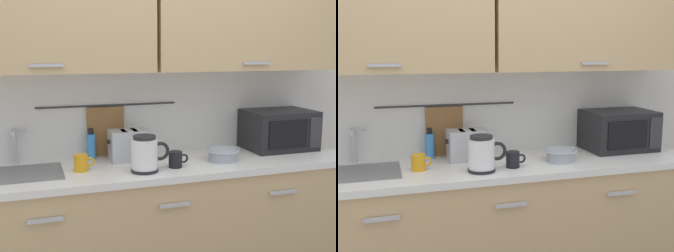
# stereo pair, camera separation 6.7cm
# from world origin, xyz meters

# --- Properties ---
(counter_unit) EXTENTS (2.53, 0.64, 0.90)m
(counter_unit) POSITION_xyz_m (-0.01, 0.30, 0.46)
(counter_unit) COLOR tan
(counter_unit) RESTS_ON ground
(back_wall_assembly) EXTENTS (3.70, 0.41, 2.50)m
(back_wall_assembly) POSITION_xyz_m (-0.00, 0.53, 1.52)
(back_wall_assembly) COLOR silver
(back_wall_assembly) RESTS_ON ground
(sink_faucet) EXTENTS (0.09, 0.17, 0.22)m
(sink_faucet) POSITION_xyz_m (-0.83, 0.53, 1.04)
(sink_faucet) COLOR #B2B5BA
(sink_faucet) RESTS_ON counter_unit
(microwave) EXTENTS (0.46, 0.35, 0.27)m
(microwave) POSITION_xyz_m (0.91, 0.41, 1.04)
(microwave) COLOR black
(microwave) RESTS_ON counter_unit
(electric_kettle) EXTENTS (0.23, 0.16, 0.21)m
(electric_kettle) POSITION_xyz_m (-0.12, 0.15, 1.00)
(electric_kettle) COLOR black
(electric_kettle) RESTS_ON counter_unit
(dish_soap_bottle) EXTENTS (0.06, 0.06, 0.20)m
(dish_soap_bottle) POSITION_xyz_m (-0.37, 0.53, 0.99)
(dish_soap_bottle) COLOR #3F8CD8
(dish_soap_bottle) RESTS_ON counter_unit
(mug_near_sink) EXTENTS (0.12, 0.08, 0.09)m
(mug_near_sink) POSITION_xyz_m (-0.47, 0.27, 0.95)
(mug_near_sink) COLOR orange
(mug_near_sink) RESTS_ON counter_unit
(mixing_bowl) EXTENTS (0.21, 0.21, 0.08)m
(mixing_bowl) POSITION_xyz_m (0.39, 0.22, 0.94)
(mixing_bowl) COLOR #A5ADB7
(mixing_bowl) RESTS_ON counter_unit
(toaster) EXTENTS (0.26, 0.17, 0.19)m
(toaster) POSITION_xyz_m (-0.15, 0.43, 1.00)
(toaster) COLOR #B7BABF
(toaster) RESTS_ON counter_unit
(mug_by_kettle) EXTENTS (0.12, 0.08, 0.09)m
(mug_by_kettle) POSITION_xyz_m (0.07, 0.17, 0.95)
(mug_by_kettle) COLOR black
(mug_by_kettle) RESTS_ON counter_unit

